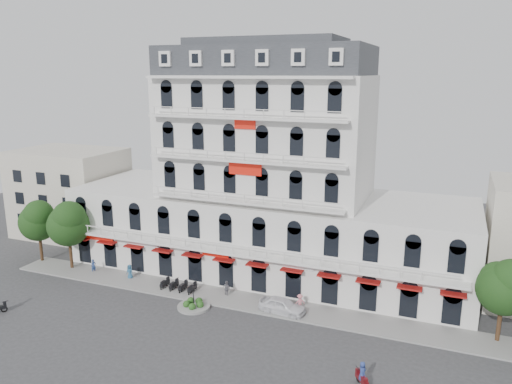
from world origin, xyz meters
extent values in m
plane|color=#38383A|center=(0.00, 0.00, 0.00)|extent=(120.00, 120.00, 0.00)
cube|color=gray|center=(0.00, 9.00, 0.08)|extent=(53.00, 4.00, 0.16)
cube|color=silver|center=(0.00, 18.00, 4.50)|extent=(45.00, 14.00, 9.00)
cube|color=silver|center=(0.00, 18.00, 15.50)|extent=(22.00, 12.00, 13.00)
cube|color=#2D3035|center=(0.00, 18.00, 23.50)|extent=(21.56, 11.76, 3.00)
cube|color=#2D3035|center=(0.00, 18.00, 25.40)|extent=(15.84, 8.64, 0.80)
cube|color=maroon|center=(0.00, 10.50, 3.50)|extent=(40.50, 1.00, 0.15)
cube|color=red|center=(0.00, 11.88, 13.00)|extent=(3.50, 0.10, 1.40)
cube|color=beige|center=(-30.00, 20.00, 6.00)|extent=(14.00, 10.00, 12.00)
cylinder|color=gray|center=(-3.00, 6.00, 0.12)|extent=(3.20, 3.20, 0.24)
cylinder|color=black|center=(-3.00, 6.00, 0.90)|extent=(0.08, 0.08, 1.40)
sphere|color=#234B19|center=(-2.30, 6.00, 0.45)|extent=(0.70, 0.70, 0.70)
sphere|color=#234B19|center=(-2.78, 6.66, 0.45)|extent=(0.70, 0.70, 0.70)
sphere|color=#234B19|center=(-3.56, 6.42, 0.45)|extent=(0.70, 0.70, 0.70)
sphere|color=#234B19|center=(-3.57, 5.60, 0.45)|extent=(0.70, 0.70, 0.70)
sphere|color=#234B19|center=(-2.80, 5.33, 0.45)|extent=(0.70, 0.70, 0.70)
cylinder|color=#382314|center=(-26.00, 10.00, 1.76)|extent=(0.36, 0.36, 3.52)
sphere|color=#113514|center=(-26.00, 10.00, 4.96)|extent=(4.48, 4.48, 4.48)
sphere|color=#113514|center=(-25.50, 9.70, 6.00)|extent=(3.52, 3.52, 3.52)
sphere|color=#113514|center=(-26.40, 10.30, 5.60)|extent=(3.20, 3.20, 3.20)
cylinder|color=#382314|center=(-21.00, 9.50, 1.87)|extent=(0.36, 0.36, 3.74)
sphere|color=#113514|center=(-21.00, 9.50, 5.27)|extent=(4.76, 4.76, 4.76)
sphere|color=#113514|center=(-20.50, 9.20, 6.38)|extent=(3.74, 3.74, 3.74)
sphere|color=#113514|center=(-21.40, 9.80, 5.95)|extent=(3.40, 3.40, 3.40)
cylinder|color=#382314|center=(24.00, 10.00, 1.72)|extent=(0.36, 0.36, 3.43)
sphere|color=#113514|center=(24.00, 10.00, 4.84)|extent=(4.37, 4.37, 4.37)
sphere|color=#113514|center=(24.50, 9.70, 5.85)|extent=(3.43, 3.43, 3.43)
sphere|color=#113514|center=(23.60, 10.30, 5.46)|extent=(3.12, 3.12, 3.12)
imported|color=white|center=(5.36, 8.13, 0.78)|extent=(4.70, 2.24, 1.55)
torus|color=black|center=(-19.40, -1.51, 0.28)|extent=(0.42, 0.57, 0.60)
cube|color=maroon|center=(14.41, -0.46, 0.55)|extent=(1.19, 1.41, 0.35)
torus|color=black|center=(14.08, -0.02, 0.28)|extent=(0.46, 0.55, 0.60)
imported|color=navy|center=(14.41, -0.46, 1.20)|extent=(0.82, 0.87, 1.49)
imported|color=#2A5A80|center=(-12.92, 9.50, 0.85)|extent=(0.88, 0.61, 1.70)
imported|color=slate|center=(-1.09, 9.50, 0.84)|extent=(1.06, 0.68, 1.68)
imported|color=pink|center=(6.68, 9.50, 0.78)|extent=(1.15, 1.07, 1.56)
imported|color=navy|center=(-17.86, 9.50, 0.79)|extent=(0.58, 0.68, 1.58)
camera|label=1|loc=(19.16, -33.12, 22.29)|focal=35.00mm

